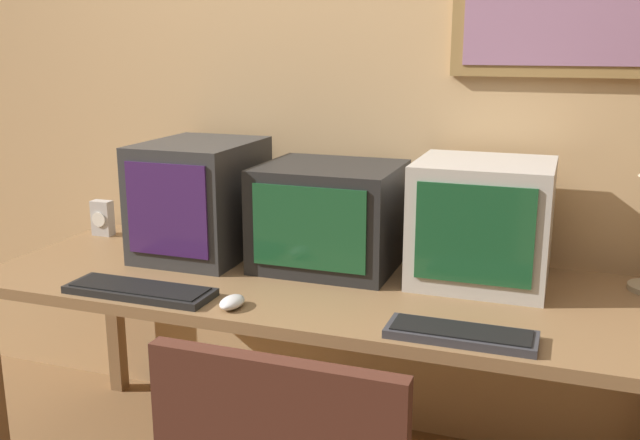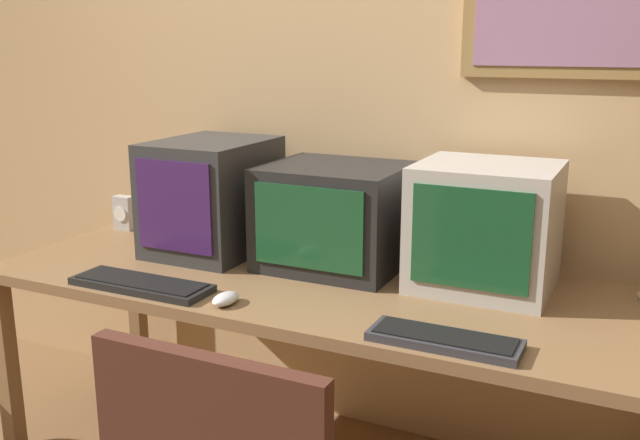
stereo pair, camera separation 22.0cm
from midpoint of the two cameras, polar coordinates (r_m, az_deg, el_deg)
wall_back at (r=2.56m, az=1.15°, el=10.74°), size 8.00×0.08×2.60m
desk at (r=2.27m, az=-2.78°, el=-6.45°), size 2.18×0.78×0.72m
monitor_left at (r=2.55m, az=-11.98°, el=1.66°), size 0.36×0.45×0.40m
monitor_center at (r=2.37m, az=-1.86°, el=0.31°), size 0.45×0.41×0.34m
monitor_right at (r=2.24m, az=10.14°, el=-0.20°), size 0.41×0.38×0.38m
keyboard_main at (r=2.23m, az=-16.99°, el=-5.45°), size 0.46×0.15×0.03m
keyboard_side at (r=1.84m, az=7.86°, el=-9.10°), size 0.38×0.13×0.03m
mouse_near_keyboard at (r=2.06m, az=-10.11°, el=-6.54°), size 0.06×0.10×0.03m
desk_clock at (r=2.93m, az=-19.09°, el=0.13°), size 0.08×0.05×0.14m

